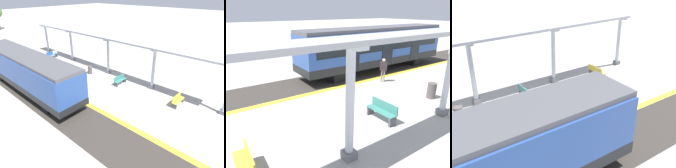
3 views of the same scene
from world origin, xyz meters
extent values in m
plane|color=#A7A49D|center=(0.00, 0.00, 0.00)|extent=(176.00, 176.00, 0.00)
cube|color=yellow|center=(-3.02, 0.00, 0.00)|extent=(0.44, 30.71, 0.01)
cube|color=#38332D|center=(-4.84, 0.00, 0.00)|extent=(3.20, 42.71, 0.01)
cube|color=#2B4E97|center=(-4.84, 2.65, 1.94)|extent=(2.60, 13.34, 2.60)
cube|color=black|center=(-4.84, 2.65, 0.92)|extent=(2.63, 13.36, 0.55)
cube|color=#515156|center=(-4.84, 2.65, 3.36)|extent=(2.39, 13.34, 0.24)
cube|color=black|center=(-3.53, 2.65, 2.25)|extent=(0.03, 12.27, 0.84)
cube|color=black|center=(-3.53, -0.69, 1.69)|extent=(0.04, 1.10, 2.00)
cube|color=black|center=(-3.53, 2.65, 1.69)|extent=(0.04, 1.10, 2.00)
cube|color=black|center=(-3.53, 5.98, 1.69)|extent=(0.04, 1.10, 2.00)
cube|color=black|center=(-4.84, 6.92, 0.32)|extent=(2.21, 0.90, 0.64)
cube|color=black|center=(-4.84, -1.62, 0.32)|extent=(2.21, 0.90, 0.64)
cube|color=slate|center=(2.79, -5.76, 0.15)|extent=(0.44, 0.44, 0.30)
cylinder|color=silver|center=(2.79, -5.76, 2.01)|extent=(0.28, 0.28, 3.43)
cube|color=silver|center=(2.79, -5.76, 3.79)|extent=(1.10, 0.36, 0.12)
cube|color=slate|center=(2.79, -0.23, 0.15)|extent=(0.44, 0.44, 0.30)
cylinder|color=silver|center=(2.79, -0.23, 2.01)|extent=(0.28, 0.28, 3.43)
cube|color=gold|center=(1.70, -8.82, 0.44)|extent=(1.51, 0.46, 0.04)
cube|color=gold|center=(1.70, -8.63, 0.66)|extent=(1.50, 0.08, 0.40)
cube|color=#4C4C51|center=(1.03, -8.81, 0.21)|extent=(0.11, 0.40, 0.42)
cube|color=#3A7D74|center=(1.52, -2.99, 0.44)|extent=(1.51, 0.47, 0.04)
cube|color=#3A7D74|center=(1.52, -2.80, 0.66)|extent=(1.50, 0.09, 0.40)
cube|color=#4C4C51|center=(2.19, -2.98, 0.21)|extent=(0.11, 0.40, 0.42)
cube|color=#4C4C51|center=(0.85, -3.01, 0.21)|extent=(0.11, 0.40, 0.42)
cylinder|color=#4E4745|center=(1.33, 1.15, 0.45)|extent=(0.48, 0.48, 0.89)
cylinder|color=#4C4C51|center=(-0.08, 5.47, 1.10)|extent=(0.10, 0.10, 2.20)
cylinder|color=gray|center=(-2.18, 1.00, 0.41)|extent=(0.10, 0.10, 0.81)
cylinder|color=gray|center=(-2.29, 0.88, 0.41)|extent=(0.10, 0.10, 0.81)
cube|color=#2A2225|center=(-2.24, 0.94, 1.12)|extent=(0.48, 0.49, 0.61)
sphere|color=beige|center=(-2.24, 0.94, 1.53)|extent=(0.22, 0.22, 0.22)
camera|label=1|loc=(-11.24, -13.12, 8.34)|focal=29.61mm
camera|label=2|loc=(7.32, -9.25, 4.72)|focal=33.02mm
camera|label=3|loc=(-11.98, 3.37, 8.13)|focal=43.11mm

